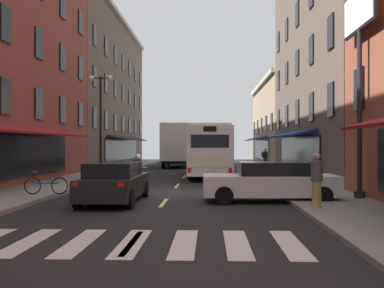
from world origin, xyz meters
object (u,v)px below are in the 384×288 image
sedan_mid (271,181)px  box_truck (177,145)px  motorcycle_rider (138,175)px  billboard_sign (360,35)px  street_lamp_twin (101,121)px  sedan_near (114,182)px  pedestrian_mid (317,179)px  pedestrian_near (265,158)px  transit_bus (210,150)px  sedan_far (186,157)px  bicycle_near (46,185)px

sedan_mid → box_truck: bearing=101.8°
motorcycle_rider → billboard_sign: bearing=-22.2°
street_lamp_twin → sedan_near: bearing=-73.5°
box_truck → sedan_mid: 25.32m
box_truck → pedestrian_mid: size_ratio=4.82×
pedestrian_near → street_lamp_twin: bearing=5.7°
transit_bus → sedan_near: 14.24m
box_truck → sedan_mid: box_truck is taller
pedestrian_near → pedestrian_mid: 20.73m
transit_bus → motorcycle_rider: size_ratio=5.45×
billboard_sign → street_lamp_twin: 15.27m
sedan_far → motorcycle_rider: motorcycle_rider is taller
sedan_far → bicycle_near: sedan_far is taller
transit_bus → sedan_mid: bearing=-80.8°
street_lamp_twin → transit_bus: bearing=31.0°
transit_bus → pedestrian_mid: size_ratio=6.75×
pedestrian_near → street_lamp_twin: 14.04m
box_truck → motorcycle_rider: bearing=-90.7°
transit_bus → pedestrian_mid: (3.25, -15.70, -0.72)m
sedan_near → sedan_mid: 5.62m
billboard_sign → transit_bus: (-5.38, 13.23, -4.31)m
bicycle_near → billboard_sign: bearing=-3.5°
box_truck → sedan_near: (-0.43, -25.20, -1.29)m
motorcycle_rider → sedan_near: bearing=-92.5°
motorcycle_rider → pedestrian_near: pedestrian_near is taller
box_truck → sedan_near: bearing=-91.0°
box_truck → bicycle_near: box_truck is taller
billboard_sign → box_truck: (-8.38, 24.65, -4.01)m
box_truck → sedan_far: bearing=88.1°
transit_bus → sedan_near: bearing=-104.0°
sedan_near → pedestrian_mid: size_ratio=2.83×
box_truck → street_lamp_twin: (-3.38, -15.26, 1.41)m
sedan_mid → sedan_far: sedan_far is taller
billboard_sign → motorcycle_rider: size_ratio=3.67×
pedestrian_near → motorcycle_rider: bearing=29.0°
billboard_sign → street_lamp_twin: bearing=141.4°
sedan_mid → pedestrian_mid: bearing=-65.4°
billboard_sign → box_truck: 26.34m
sedan_near → pedestrian_near: pedestrian_near is taller
motorcycle_rider → pedestrian_mid: size_ratio=1.24×
street_lamp_twin → bicycle_near: bearing=-89.9°
sedan_near → sedan_mid: bearing=4.5°
transit_bus → box_truck: 11.81m
box_truck → sedan_mid: bearing=-78.2°
transit_bus → box_truck: bearing=104.7°
sedan_mid → motorcycle_rider: 6.53m
bicycle_near → pedestrian_near: pedestrian_near is taller
box_truck → bicycle_near: size_ratio=4.70×
sedan_mid → pedestrian_mid: (1.08, -2.37, 0.26)m
sedan_mid → motorcycle_rider: (-5.43, 3.63, -0.03)m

